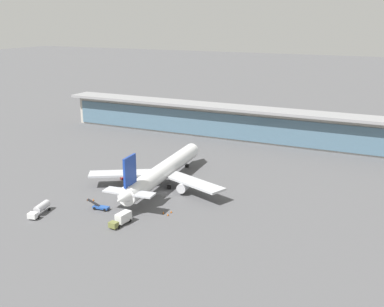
% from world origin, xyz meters
% --- Properties ---
extents(ground_plane, '(1200.00, 1200.00, 0.00)m').
position_xyz_m(ground_plane, '(0.00, 0.00, 0.00)').
color(ground_plane, '#515154').
extents(airliner_on_stand, '(47.19, 61.61, 16.40)m').
position_xyz_m(airliner_on_stand, '(-3.04, 4.83, 5.16)').
color(airliner_on_stand, white).
rests_on(airliner_on_stand, ground).
extents(service_truck_near_nose_red, '(4.98, 6.37, 2.70)m').
position_xyz_m(service_truck_near_nose_red, '(-17.72, 5.76, 0.81)').
color(service_truck_near_nose_red, '#B21E1E').
rests_on(service_truck_near_nose_red, ground).
extents(service_truck_under_wing_white, '(4.07, 8.88, 2.95)m').
position_xyz_m(service_truck_under_wing_white, '(-22.90, -30.21, 1.71)').
color(service_truck_under_wing_white, silver).
rests_on(service_truck_under_wing_white, ground).
extents(service_truck_mid_apron_blue, '(6.90, 2.32, 2.70)m').
position_xyz_m(service_truck_mid_apron_blue, '(-9.64, -20.04, 0.81)').
color(service_truck_mid_apron_blue, '#234C9E').
rests_on(service_truck_mid_apron_blue, ground).
extents(service_truck_by_tail_olive, '(2.99, 7.48, 3.10)m').
position_xyz_m(service_truck_by_tail_olive, '(1.68, -25.87, 1.69)').
color(service_truck_by_tail_olive, olive).
rests_on(service_truck_by_tail_olive, ground).
extents(terminal_building, '(183.60, 12.80, 15.20)m').
position_xyz_m(terminal_building, '(0.00, 75.18, 7.87)').
color(terminal_building, '#B2ADA3').
rests_on(terminal_building, ground).
extents(safety_cone_alpha, '(0.62, 0.62, 0.70)m').
position_xyz_m(safety_cone_alpha, '(-17.37, -16.01, 0.32)').
color(safety_cone_alpha, orange).
rests_on(safety_cone_alpha, ground).
extents(safety_cone_bravo, '(0.62, 0.62, 0.70)m').
position_xyz_m(safety_cone_bravo, '(10.03, -15.28, 0.32)').
color(safety_cone_bravo, orange).
rests_on(safety_cone_bravo, ground).
extents(safety_cone_charlie, '(0.62, 0.62, 0.70)m').
position_xyz_m(safety_cone_charlie, '(9.95, -13.18, 0.32)').
color(safety_cone_charlie, orange).
rests_on(safety_cone_charlie, ground).
extents(safety_cone_delta, '(0.62, 0.62, 0.70)m').
position_xyz_m(safety_cone_delta, '(8.27, -14.70, 0.32)').
color(safety_cone_delta, orange).
rests_on(safety_cone_delta, ground).
extents(safety_cone_echo, '(0.62, 0.62, 0.70)m').
position_xyz_m(safety_cone_echo, '(-15.68, -15.44, 0.32)').
color(safety_cone_echo, orange).
rests_on(safety_cone_echo, ground).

